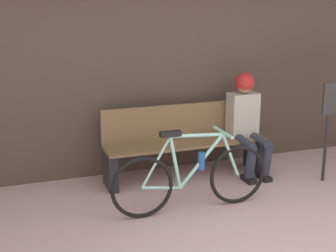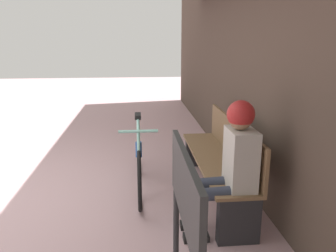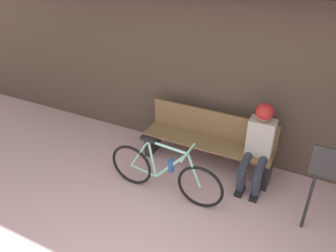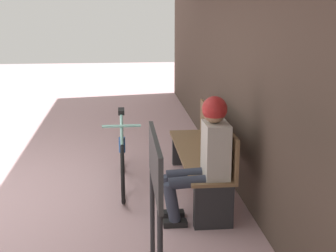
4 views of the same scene
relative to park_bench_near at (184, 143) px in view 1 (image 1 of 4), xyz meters
The scene contains 4 objects.
storefront_wall 1.33m from the park_bench_near, 75.96° to the left, with size 12.00×0.56×3.20m.
park_bench_near is the anchor object (origin of this frame).
bicycle 0.91m from the park_bench_near, 106.92° to the right, with size 1.61×0.40×0.83m.
person_seated 0.79m from the park_bench_near, ahead, with size 0.34×0.61×1.19m.
Camera 1 is at (-1.99, -2.24, 2.00)m, focal length 50.00 mm.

